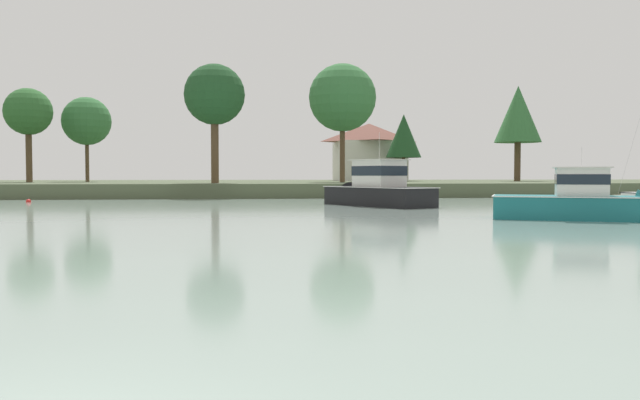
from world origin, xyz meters
name	(u,v)px	position (x,y,z in m)	size (l,w,h in m)	color
far_shore_bank	(230,187)	(0.00, 80.62, 0.72)	(251.94, 49.81, 1.44)	#4C563D
cruiser_black	(371,195)	(11.53, 41.48, 0.79)	(7.86, 10.96, 6.59)	black
cruiser_teal	(594,209)	(20.01, 25.08, 0.57)	(9.73, 6.47, 4.79)	#196B70
mooring_buoy_red	(28,201)	(-16.17, 50.11, 0.07)	(0.41, 0.41, 0.46)	red
shore_tree_center_right	(28,112)	(-23.45, 72.64, 9.70)	(5.53, 5.53, 11.12)	brown
shore_tree_far_right	(342,98)	(13.60, 69.04, 11.49)	(8.06, 8.06, 14.12)	brown
shore_tree_right	(214,95)	(-1.16, 62.23, 10.72)	(6.43, 6.43, 12.60)	brown
shore_tree_center_left	(404,136)	(23.98, 80.28, 7.72)	(4.92, 4.92, 9.32)	brown
shore_tree_center	(518,115)	(39.74, 78.33, 10.67)	(6.42, 6.42, 13.25)	brown
shore_tree_inland_a	(87,121)	(-17.96, 77.45, 9.11)	(6.09, 6.09, 10.74)	brown
cottage_behind_trees	(369,151)	(20.50, 87.56, 5.87)	(10.46, 10.47, 8.57)	silver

